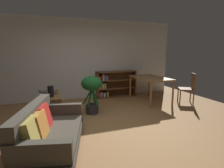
{
  "coord_description": "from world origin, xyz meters",
  "views": [
    {
      "loc": [
        -1.11,
        -3.46,
        1.63
      ],
      "look_at": [
        0.37,
        0.66,
        0.82
      ],
      "focal_mm": 28.47,
      "sensor_mm": 36.0,
      "label": 1
    }
  ],
  "objects": [
    {
      "name": "potted_floor_plant",
      "position": [
        -0.08,
        0.99,
        0.67
      ],
      "size": [
        0.55,
        0.55,
        1.0
      ],
      "color": "#333338",
      "rests_on": "ground_plane"
    },
    {
      "name": "desk_speaker",
      "position": [
        -1.1,
        0.89,
        0.7
      ],
      "size": [
        0.14,
        0.14,
        0.26
      ],
      "color": "black",
      "rests_on": "media_console"
    },
    {
      "name": "media_console",
      "position": [
        -1.08,
        1.11,
        0.28
      ],
      "size": [
        0.4,
        1.09,
        0.57
      ],
      "color": "brown",
      "rests_on": "ground_plane"
    },
    {
      "name": "open_laptop",
      "position": [
        -1.15,
        1.23,
        0.59
      ],
      "size": [
        0.47,
        0.38,
        0.09
      ],
      "color": "#333338",
      "rests_on": "media_console"
    },
    {
      "name": "dining_table",
      "position": [
        1.99,
        1.5,
        0.73
      ],
      "size": [
        0.87,
        1.46,
        0.8
      ],
      "color": "olive",
      "rests_on": "ground_plane"
    },
    {
      "name": "fabric_couch",
      "position": [
        -1.19,
        -0.46,
        0.34
      ],
      "size": [
        1.27,
        1.92,
        0.75
      ],
      "color": "brown",
      "rests_on": "ground_plane"
    },
    {
      "name": "dining_chair_near",
      "position": [
        3.03,
        0.89,
        0.53
      ],
      "size": [
        0.59,
        0.59,
        0.96
      ],
      "color": "brown",
      "rests_on": "ground_plane"
    },
    {
      "name": "ground_plane",
      "position": [
        0.0,
        0.0,
        0.0
      ],
      "size": [
        8.16,
        8.16,
        0.0
      ],
      "primitive_type": "plane",
      "color": "#9E7042"
    },
    {
      "name": "bookshelf",
      "position": [
        1.06,
        2.51,
        0.46
      ],
      "size": [
        1.47,
        0.34,
        0.93
      ],
      "color": "brown",
      "rests_on": "ground_plane"
    },
    {
      "name": "back_wall_panel",
      "position": [
        0.0,
        2.7,
        1.35
      ],
      "size": [
        6.8,
        0.1,
        2.7
      ],
      "primitive_type": "cube",
      "color": "silver",
      "rests_on": "ground_plane"
    }
  ]
}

